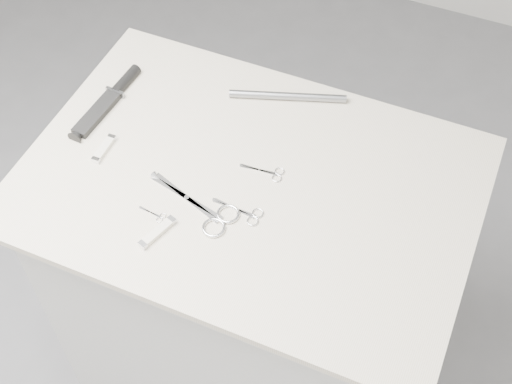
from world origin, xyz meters
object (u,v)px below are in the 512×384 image
at_px(large_shears, 208,212).
at_px(pocket_knife_b, 157,232).
at_px(plinth, 250,288).
at_px(tiny_scissors, 155,215).
at_px(embroidery_scissors_b, 269,172).
at_px(metal_rail, 288,96).
at_px(pocket_knife_a, 104,149).
at_px(sheathed_knife, 110,98).
at_px(embroidery_scissors_a, 246,213).

xyz_separation_m(large_shears, pocket_knife_b, (-0.07, -0.09, 0.00)).
xyz_separation_m(plinth, large_shears, (-0.04, -0.12, 0.47)).
xyz_separation_m(large_shears, tiny_scissors, (-0.10, -0.05, -0.00)).
bearing_deg(embroidery_scissors_b, plinth, -136.68).
bearing_deg(pocket_knife_b, embroidery_scissors_b, -13.64).
bearing_deg(metal_rail, pocket_knife_b, -102.15).
relative_size(large_shears, pocket_knife_a, 2.66).
relative_size(large_shears, metal_rail, 0.79).
bearing_deg(pocket_knife_b, tiny_scissors, 51.86).
distance_m(plinth, metal_rail, 0.55).
xyz_separation_m(sheathed_knife, metal_rail, (0.39, 0.17, 0.00)).
height_order(embroidery_scissors_b, sheathed_knife, sheathed_knife).
bearing_deg(embroidery_scissors_a, sheathed_knife, 161.55).
bearing_deg(large_shears, tiny_scissors, -138.01).
bearing_deg(embroidery_scissors_a, embroidery_scissors_b, 92.99).
xyz_separation_m(plinth, pocket_knife_b, (-0.12, -0.21, 0.48)).
relative_size(plinth, embroidery_scissors_b, 8.95).
xyz_separation_m(plinth, embroidery_scissors_a, (0.03, -0.09, 0.47)).
relative_size(plinth, tiny_scissors, 14.12).
height_order(sheathed_knife, pocket_knife_a, sheathed_knife).
relative_size(embroidery_scissors_a, sheathed_knife, 0.46).
height_order(embroidery_scissors_b, pocket_knife_b, pocket_knife_b).
xyz_separation_m(pocket_knife_b, metal_rail, (0.10, 0.47, 0.00)).
height_order(sheathed_knife, pocket_knife_b, sheathed_knife).
relative_size(embroidery_scissors_a, metal_rail, 0.40).
relative_size(embroidery_scissors_b, sheathed_knife, 0.40).
distance_m(sheathed_knife, pocket_knife_b, 0.42).
bearing_deg(metal_rail, plinth, -86.84).
height_order(embroidery_scissors_a, sheathed_knife, sheathed_knife).
bearing_deg(pocket_knife_a, metal_rail, -46.41).
xyz_separation_m(embroidery_scissors_b, tiny_scissors, (-0.18, -0.20, -0.00)).
height_order(tiny_scissors, metal_rail, metal_rail).
bearing_deg(sheathed_knife, tiny_scissors, -131.32).
height_order(large_shears, embroidery_scissors_b, large_shears).
height_order(plinth, metal_rail, metal_rail).
bearing_deg(plinth, embroidery_scissors_a, -70.42).
height_order(plinth, sheathed_knife, sheathed_knife).
bearing_deg(tiny_scissors, metal_rail, 80.25).
height_order(embroidery_scissors_a, pocket_knife_b, pocket_knife_b).
bearing_deg(embroidery_scissors_a, large_shears, -153.40).
relative_size(large_shears, pocket_knife_b, 2.32).
relative_size(embroidery_scissors_b, pocket_knife_a, 1.20).
bearing_deg(embroidery_scissors_b, pocket_knife_a, -172.09).
bearing_deg(embroidery_scissors_a, plinth, 113.68).
xyz_separation_m(embroidery_scissors_b, sheathed_knife, (-0.44, 0.06, 0.01)).
height_order(pocket_knife_b, metal_rail, metal_rail).
bearing_deg(pocket_knife_b, large_shears, -21.63).
bearing_deg(large_shears, pocket_knife_a, -176.75).
height_order(embroidery_scissors_a, tiny_scissors, same).
bearing_deg(embroidery_scissors_b, tiny_scissors, -136.33).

